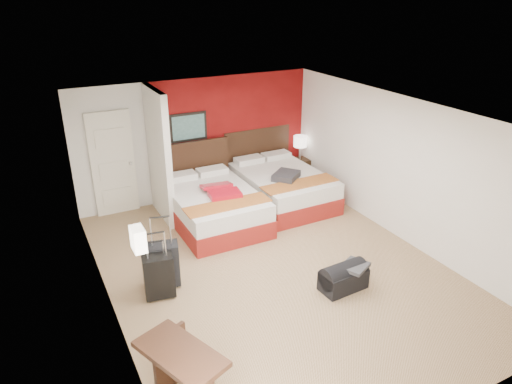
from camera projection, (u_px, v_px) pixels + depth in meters
ground at (274, 268)px, 7.52m from camera, size 6.50×6.50×0.00m
room_walls at (156, 181)px, 7.58m from camera, size 5.02×6.52×2.50m
red_accent_panel at (231, 135)px, 9.96m from camera, size 3.50×0.04×2.50m
partition_wall at (159, 156)px, 8.72m from camera, size 0.12×1.20×2.50m
entry_door at (113, 164)px, 8.98m from camera, size 0.82×0.06×2.05m
bed_left at (214, 208)px, 8.82m from camera, size 1.51×2.16×0.65m
bed_right at (282, 188)px, 9.68m from camera, size 1.55×2.19×0.65m
red_suitcase_open at (220, 190)px, 8.63m from camera, size 0.66×0.84×0.10m
jacket_bundle at (286, 176)px, 9.24m from camera, size 0.68×0.67×0.13m
nightstand at (299, 170)px, 10.77m from camera, size 0.40×0.40×0.54m
table_lamp at (300, 148)px, 10.55m from camera, size 0.33×0.33×0.54m
suitcase_black at (159, 278)px, 6.71m from camera, size 0.46×0.33×0.64m
suitcase_charcoal at (164, 266)px, 6.97m from camera, size 0.51×0.38×0.67m
suitcase_navy at (158, 278)px, 6.81m from camera, size 0.39×0.27×0.51m
duffel_bag at (343, 279)px, 6.94m from camera, size 0.71×0.41×0.35m
jacket_draped at (355, 266)px, 6.89m from camera, size 0.50×0.47×0.05m
desk at (183, 382)px, 4.83m from camera, size 0.81×1.09×0.81m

